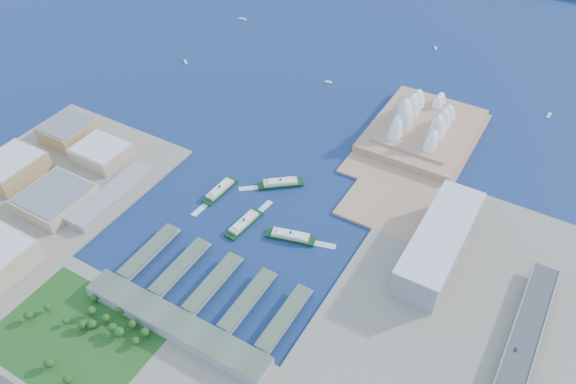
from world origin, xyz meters
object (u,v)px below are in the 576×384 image
Objects in this scene: opera_house at (426,115)px; ferry_b at (280,182)px; toaster_building at (440,242)px; ferry_d at (291,235)px; car_c at (516,349)px; ferry_c at (244,222)px; ferry_a at (220,189)px.

ferry_b is (-112.91, -186.42, -26.81)m from opera_house.
opera_house is 1.16× the size of toaster_building.
car_c is at bearing -111.62° from ferry_d.
opera_house reaches higher than ferry_d.
ferry_d is (-57.47, -256.98, -26.79)m from opera_house.
ferry_c is (0.09, -79.88, -0.15)m from ferry_b.
ferry_c is (-112.82, -266.30, -26.95)m from opera_house.
car_c is at bearing -40.00° from toaster_building.
opera_house reaches higher than ferry_a.
ferry_a is 10.47× the size of car_c.
ferry_a is 0.97× the size of ferry_b.
ferry_d is at bearing -6.38° from car_c.
opera_house reaches higher than toaster_building.
toaster_building is (90.00, -200.00, -11.50)m from opera_house.
opera_house reaches higher than ferry_b.
ferry_a is at bearing -8.01° from car_c.
ferry_d reaches higher than ferry_a.
ferry_a is 0.97× the size of ferry_d.
car_c is at bearing -4.38° from ferry_a.
toaster_building is 2.82× the size of ferry_b.
ferry_b is 89.73m from ferry_d.
opera_house is 219.59m from ferry_b.
opera_house is at bearing 114.23° from toaster_building.
toaster_building is 203.94m from ferry_b.
ferry_c is (56.30, -32.21, 0.02)m from ferry_a.
toaster_building is 30.49× the size of car_c.
ferry_b is at bearing 22.92° from ferry_d.
opera_house reaches higher than car_c.
ferry_a is at bearing -23.96° from ferry_c.
toaster_building is 2.90× the size of ferry_c.
ferry_d is 10.84× the size of car_c.
ferry_c is at bearing -3.48° from car_c.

